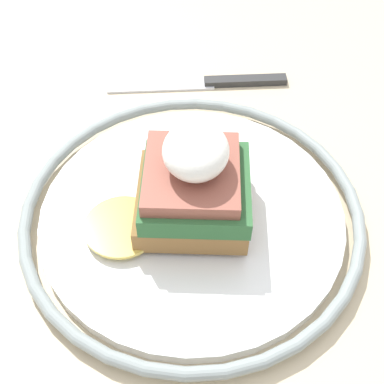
% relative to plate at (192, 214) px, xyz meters
% --- Properties ---
extents(dining_table, '(1.10, 0.76, 0.77)m').
position_rel_plate_xyz_m(dining_table, '(0.03, 0.02, -0.13)').
color(dining_table, '#C6B28E').
rests_on(dining_table, ground_plane).
extents(plate, '(0.28, 0.28, 0.02)m').
position_rel_plate_xyz_m(plate, '(0.00, 0.00, 0.00)').
color(plate, white).
rests_on(plate, dining_table).
extents(sandwich, '(0.09, 0.13, 0.08)m').
position_rel_plate_xyz_m(sandwich, '(-0.00, 0.00, 0.04)').
color(sandwich, olive).
rests_on(sandwich, plate).
extents(knife, '(0.03, 0.18, 0.01)m').
position_rel_plate_xyz_m(knife, '(0.18, -0.01, -0.01)').
color(knife, '#2D2D2D').
rests_on(knife, dining_table).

